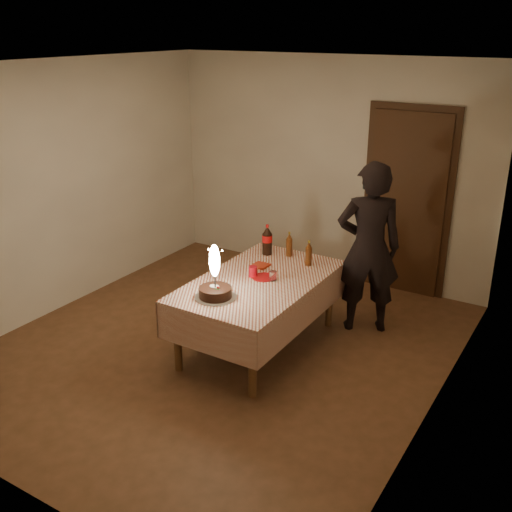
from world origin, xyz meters
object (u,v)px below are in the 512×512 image
(dining_table, at_px, (259,289))
(red_cup, at_px, (253,272))
(amber_bottle_left, at_px, (289,245))
(birthday_cake, at_px, (215,285))
(amber_bottle_right, at_px, (309,254))
(red_plate, at_px, (264,277))
(cola_bottle, at_px, (267,240))
(photographer, at_px, (369,248))
(clear_cup, at_px, (273,276))

(dining_table, relative_size, red_cup, 17.20)
(red_cup, xyz_separation_m, amber_bottle_left, (0.03, 0.65, 0.07))
(amber_bottle_left, bearing_deg, dining_table, -85.30)
(birthday_cake, distance_m, red_cup, 0.56)
(amber_bottle_left, distance_m, amber_bottle_right, 0.31)
(red_plate, distance_m, cola_bottle, 0.63)
(cola_bottle, relative_size, amber_bottle_right, 1.25)
(dining_table, height_order, amber_bottle_right, amber_bottle_right)
(red_cup, relative_size, photographer, 0.06)
(red_cup, distance_m, photographer, 1.18)
(dining_table, bearing_deg, cola_bottle, 113.96)
(amber_bottle_right, bearing_deg, dining_table, -112.01)
(birthday_cake, relative_size, amber_bottle_left, 1.91)
(dining_table, distance_m, photographer, 1.17)
(clear_cup, relative_size, cola_bottle, 0.28)
(photographer, bearing_deg, amber_bottle_right, -145.77)
(birthday_cake, xyz_separation_m, amber_bottle_right, (0.35, 1.08, 0.00))
(dining_table, bearing_deg, amber_bottle_left, 94.70)
(amber_bottle_left, bearing_deg, birthday_cake, -93.12)
(dining_table, bearing_deg, clear_cup, 23.93)
(photographer, bearing_deg, clear_cup, -125.24)
(red_plate, relative_size, photographer, 0.13)
(dining_table, bearing_deg, red_plate, 77.79)
(birthday_cake, bearing_deg, amber_bottle_left, 86.88)
(red_plate, distance_m, amber_bottle_right, 0.55)
(birthday_cake, distance_m, photographer, 1.64)
(photographer, bearing_deg, cola_bottle, -163.90)
(red_cup, bearing_deg, red_plate, 16.45)
(amber_bottle_right, distance_m, photographer, 0.59)
(birthday_cake, height_order, amber_bottle_right, birthday_cake)
(dining_table, xyz_separation_m, amber_bottle_right, (0.23, 0.56, 0.21))
(amber_bottle_right, bearing_deg, cola_bottle, 174.65)
(birthday_cake, bearing_deg, photographer, 59.45)
(red_plate, relative_size, amber_bottle_left, 0.86)
(birthday_cake, height_order, red_cup, birthday_cake)
(clear_cup, bearing_deg, amber_bottle_left, 105.56)
(red_plate, xyz_separation_m, cola_bottle, (-0.28, 0.54, 0.15))
(clear_cup, height_order, amber_bottle_left, amber_bottle_left)
(amber_bottle_left, bearing_deg, red_plate, -83.52)
(birthday_cake, bearing_deg, clear_cup, 67.18)
(photographer, bearing_deg, red_cup, -132.99)
(red_plate, bearing_deg, birthday_cake, -103.07)
(clear_cup, bearing_deg, dining_table, -156.07)
(amber_bottle_right, bearing_deg, birthday_cake, -107.86)
(cola_bottle, height_order, amber_bottle_left, cola_bottle)
(cola_bottle, bearing_deg, red_plate, -62.38)
(dining_table, xyz_separation_m, red_cup, (-0.09, 0.04, 0.14))
(birthday_cake, xyz_separation_m, cola_bottle, (-0.15, 1.13, 0.04))
(dining_table, relative_size, birthday_cake, 3.54)
(dining_table, xyz_separation_m, red_plate, (0.01, 0.06, 0.10))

